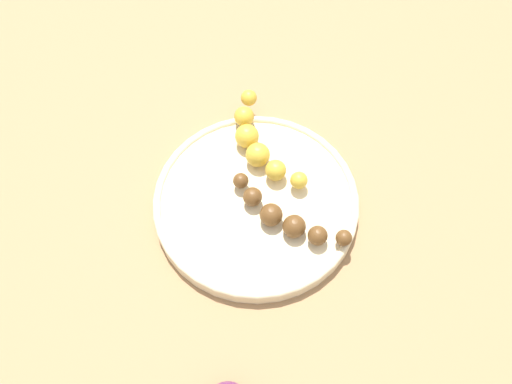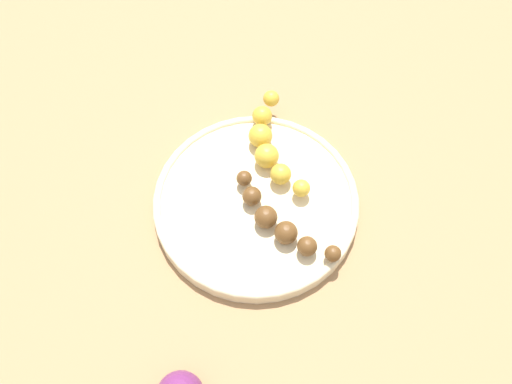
% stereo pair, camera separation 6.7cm
% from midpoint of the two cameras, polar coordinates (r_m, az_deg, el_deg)
% --- Properties ---
extents(ground_plane, '(2.40, 2.40, 0.00)m').
position_cam_midpoint_polar(ground_plane, '(0.70, 2.72, -1.75)').
color(ground_plane, '#936D47').
extents(fruit_bowl, '(0.27, 0.27, 0.02)m').
position_cam_midpoint_polar(fruit_bowl, '(0.69, 2.76, -1.29)').
color(fruit_bowl, beige).
rests_on(fruit_bowl, ground_plane).
extents(banana_overripe, '(0.17, 0.06, 0.03)m').
position_cam_midpoint_polar(banana_overripe, '(0.66, 5.35, -3.48)').
color(banana_overripe, '#593819').
rests_on(banana_overripe, fruit_bowl).
extents(banana_spotted, '(0.16, 0.09, 0.03)m').
position_cam_midpoint_polar(banana_spotted, '(0.71, 4.18, 4.87)').
color(banana_spotted, gold).
rests_on(banana_spotted, fruit_bowl).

